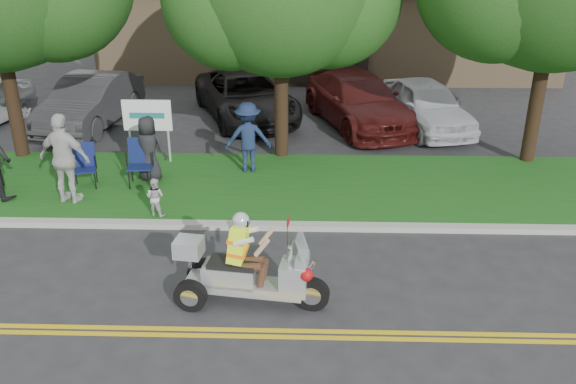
{
  "coord_description": "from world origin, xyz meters",
  "views": [
    {
      "loc": [
        1.12,
        -8.24,
        5.87
      ],
      "look_at": [
        0.82,
        2.0,
        1.31
      ],
      "focal_mm": 38.0,
      "sensor_mm": 36.0,
      "label": 1
    }
  ],
  "objects_px": {
    "trike_scooter": "(245,273)",
    "parked_car_right": "(358,100)",
    "parked_car_left": "(91,101)",
    "spectator_adult_right": "(65,159)",
    "parked_car_mid": "(246,96)",
    "parked_car_far_right": "(426,105)",
    "lawn_chair_b": "(141,159)",
    "lawn_chair_a": "(84,162)"
  },
  "relations": [
    {
      "from": "parked_car_right",
      "to": "parked_car_left",
      "type": "bearing_deg",
      "value": 163.91
    },
    {
      "from": "parked_car_far_right",
      "to": "lawn_chair_a",
      "type": "bearing_deg",
      "value": -164.93
    },
    {
      "from": "lawn_chair_b",
      "to": "parked_car_right",
      "type": "height_order",
      "value": "parked_car_right"
    },
    {
      "from": "trike_scooter",
      "to": "parked_car_right",
      "type": "bearing_deg",
      "value": 83.24
    },
    {
      "from": "parked_car_left",
      "to": "parked_car_right",
      "type": "xyz_separation_m",
      "value": [
        8.27,
        0.39,
        -0.01
      ]
    },
    {
      "from": "parked_car_far_right",
      "to": "parked_car_mid",
      "type": "bearing_deg",
      "value": 157.14
    },
    {
      "from": "trike_scooter",
      "to": "parked_car_right",
      "type": "relative_size",
      "value": 0.48
    },
    {
      "from": "lawn_chair_a",
      "to": "lawn_chair_b",
      "type": "xyz_separation_m",
      "value": [
        1.31,
        0.14,
        0.05
      ]
    },
    {
      "from": "parked_car_mid",
      "to": "parked_car_far_right",
      "type": "relative_size",
      "value": 1.21
    },
    {
      "from": "spectator_adult_right",
      "to": "parked_car_right",
      "type": "bearing_deg",
      "value": -125.13
    },
    {
      "from": "trike_scooter",
      "to": "spectator_adult_right",
      "type": "xyz_separation_m",
      "value": [
        -4.28,
        3.73,
        0.53
      ]
    },
    {
      "from": "spectator_adult_right",
      "to": "parked_car_mid",
      "type": "height_order",
      "value": "spectator_adult_right"
    },
    {
      "from": "lawn_chair_b",
      "to": "parked_car_far_right",
      "type": "bearing_deg",
      "value": 25.89
    },
    {
      "from": "parked_car_right",
      "to": "spectator_adult_right",
      "type": "bearing_deg",
      "value": -156.84
    },
    {
      "from": "trike_scooter",
      "to": "lawn_chair_a",
      "type": "bearing_deg",
      "value": 140.27
    },
    {
      "from": "spectator_adult_right",
      "to": "parked_car_left",
      "type": "bearing_deg",
      "value": -63.66
    },
    {
      "from": "parked_car_mid",
      "to": "parked_car_right",
      "type": "height_order",
      "value": "parked_car_right"
    },
    {
      "from": "trike_scooter",
      "to": "lawn_chair_b",
      "type": "distance_m",
      "value": 5.62
    },
    {
      "from": "lawn_chair_b",
      "to": "parked_car_far_right",
      "type": "distance_m",
      "value": 8.95
    },
    {
      "from": "parked_car_mid",
      "to": "parked_car_left",
      "type": "bearing_deg",
      "value": 170.57
    },
    {
      "from": "trike_scooter",
      "to": "parked_car_left",
      "type": "distance_m",
      "value": 11.08
    },
    {
      "from": "lawn_chair_b",
      "to": "parked_car_mid",
      "type": "xyz_separation_m",
      "value": [
        1.98,
        5.65,
        0.01
      ]
    },
    {
      "from": "lawn_chair_a",
      "to": "parked_car_right",
      "type": "xyz_separation_m",
      "value": [
        6.85,
        5.25,
        0.1
      ]
    },
    {
      "from": "lawn_chair_b",
      "to": "lawn_chair_a",
      "type": "bearing_deg",
      "value": 179.9
    },
    {
      "from": "trike_scooter",
      "to": "lawn_chair_b",
      "type": "xyz_separation_m",
      "value": [
        -2.92,
        4.8,
        0.14
      ]
    },
    {
      "from": "parked_car_mid",
      "to": "parked_car_far_right",
      "type": "distance_m",
      "value": 5.66
    },
    {
      "from": "parked_car_right",
      "to": "lawn_chair_b",
      "type": "bearing_deg",
      "value": -156.04
    },
    {
      "from": "lawn_chair_b",
      "to": "parked_car_mid",
      "type": "relative_size",
      "value": 0.21
    },
    {
      "from": "spectator_adult_right",
      "to": "parked_car_far_right",
      "type": "bearing_deg",
      "value": -133.82
    },
    {
      "from": "spectator_adult_right",
      "to": "parked_car_far_right",
      "type": "distance_m",
      "value": 10.68
    },
    {
      "from": "parked_car_far_right",
      "to": "parked_car_right",
      "type": "bearing_deg",
      "value": 156.68
    },
    {
      "from": "parked_car_left",
      "to": "parked_car_mid",
      "type": "relative_size",
      "value": 0.9
    },
    {
      "from": "spectator_adult_right",
      "to": "parked_car_far_right",
      "type": "height_order",
      "value": "spectator_adult_right"
    },
    {
      "from": "parked_car_mid",
      "to": "parked_car_far_right",
      "type": "height_order",
      "value": "parked_car_far_right"
    },
    {
      "from": "parked_car_right",
      "to": "parked_car_far_right",
      "type": "bearing_deg",
      "value": -28.19
    },
    {
      "from": "parked_car_far_right",
      "to": "spectator_adult_right",
      "type": "bearing_deg",
      "value": -160.66
    },
    {
      "from": "spectator_adult_right",
      "to": "parked_car_far_right",
      "type": "relative_size",
      "value": 0.46
    },
    {
      "from": "trike_scooter",
      "to": "spectator_adult_right",
      "type": "relative_size",
      "value": 1.27
    },
    {
      "from": "parked_car_left",
      "to": "parked_car_right",
      "type": "distance_m",
      "value": 8.28
    },
    {
      "from": "parked_car_mid",
      "to": "spectator_adult_right",
      "type": "bearing_deg",
      "value": -136.96
    },
    {
      "from": "lawn_chair_b",
      "to": "parked_car_right",
      "type": "distance_m",
      "value": 7.53
    },
    {
      "from": "parked_car_left",
      "to": "parked_car_far_right",
      "type": "bearing_deg",
      "value": 7.52
    }
  ]
}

